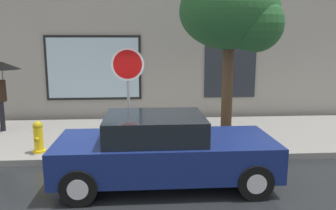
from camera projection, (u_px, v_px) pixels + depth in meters
ground_plane at (143, 181)px, 6.80m from camera, size 60.00×60.00×0.00m
sidewalk at (143, 136)px, 9.72m from camera, size 20.00×4.00×0.15m
building_facade at (141, 19)px, 11.55m from camera, size 20.00×0.67×7.00m
parked_car at (163, 150)px, 6.58m from camera, size 4.13×1.83×1.37m
fire_hydrant at (38, 137)px, 8.04m from camera, size 0.30×0.44×0.76m
pedestrian_with_umbrella at (0, 76)px, 9.75m from camera, size 1.03×1.03×2.02m
street_tree at (235, 15)px, 8.07m from camera, size 2.41×2.04×4.19m
stop_sign at (128, 79)px, 7.91m from camera, size 0.76×0.10×2.45m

